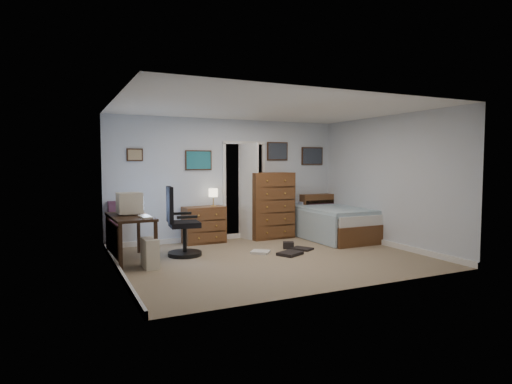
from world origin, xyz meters
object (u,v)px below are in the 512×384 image
low_dresser (204,225)px  bed (329,222)px  tall_dresser (269,205)px  office_chair (181,229)px  computer_desk (124,227)px

low_dresser → bed: low_dresser is taller
low_dresser → tall_dresser: 1.49m
office_chair → bed: bearing=13.1°
computer_desk → tall_dresser: tall_dresser is taller
computer_desk → low_dresser: bearing=29.4°
office_chair → low_dresser: size_ratio=1.47×
computer_desk → bed: computer_desk is taller
low_dresser → bed: 2.66m
computer_desk → office_chair: 0.94m
computer_desk → bed: bearing=4.0°
computer_desk → tall_dresser: bearing=15.7°
low_dresser → tall_dresser: bearing=-3.8°
computer_desk → office_chair: bearing=1.1°
office_chair → computer_desk: bearing=-170.6°
office_chair → bed: office_chair is taller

